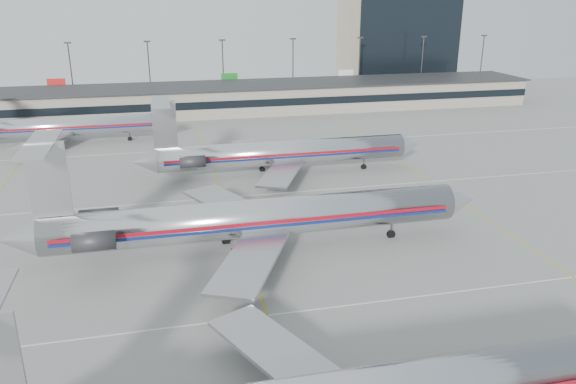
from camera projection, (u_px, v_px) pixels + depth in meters
name	position (u px, v px, depth m)	size (l,w,h in m)	color
apron_markings	(267.00, 315.00, 47.44)	(160.00, 0.15, 0.02)	silver
terminal	(192.00, 100.00, 127.18)	(162.00, 17.00, 6.25)	gray
light_mast_row	(187.00, 68.00, 138.26)	(163.60, 0.40, 15.28)	#38383D
distant_building	(396.00, 42.00, 165.00)	(30.00, 20.00, 25.00)	tan
jet_second_row	(248.00, 218.00, 58.03)	(50.04, 29.47, 13.10)	silver
jet_third_row	(278.00, 153.00, 83.30)	(43.78, 26.93, 11.97)	silver
jet_back_row	(54.00, 127.00, 100.56)	(41.33, 25.42, 11.30)	silver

